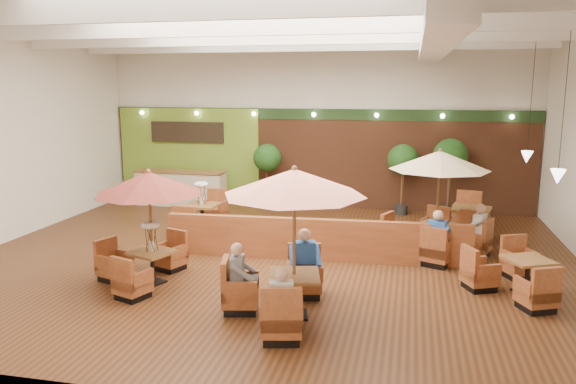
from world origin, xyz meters
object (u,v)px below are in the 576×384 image
(table_1, at_px, (291,209))
(diner_3, at_px, (438,232))
(diner_2, at_px, (240,271))
(diner_4, at_px, (477,225))
(table_0, at_px, (147,202))
(topiary_1, at_px, (403,162))
(diner_0, at_px, (281,296))
(service_counter, at_px, (181,188))
(booth_divider, at_px, (315,239))
(topiary_0, at_px, (267,160))
(diner_1, at_px, (305,257))
(table_5, at_px, (470,224))
(table_2, at_px, (438,182))
(table_3, at_px, (202,214))
(table_4, at_px, (513,276))
(topiary_2, at_px, (450,159))

(table_1, height_order, diner_3, table_1)
(diner_2, distance_m, diner_4, 6.22)
(table_0, xyz_separation_m, table_1, (3.14, -1.01, 0.22))
(topiary_1, bearing_deg, diner_0, -99.99)
(service_counter, height_order, diner_3, diner_3)
(booth_divider, bearing_deg, diner_0, -90.57)
(service_counter, distance_m, topiary_0, 3.12)
(diner_1, distance_m, diner_4, 4.84)
(table_5, relative_size, diner_4, 3.59)
(table_2, bearing_deg, topiary_1, 125.70)
(table_1, xyz_separation_m, topiary_0, (-2.59, 8.43, -0.34))
(diner_1, xyz_separation_m, diner_2, (-0.97, -0.97, -0.02))
(service_counter, relative_size, table_0, 1.23)
(diner_2, bearing_deg, table_2, 129.71)
(service_counter, relative_size, topiary_1, 1.36)
(diner_0, height_order, diner_3, diner_3)
(topiary_0, bearing_deg, service_counter, -176.12)
(topiary_1, bearing_deg, table_0, -123.23)
(table_3, height_order, table_4, table_3)
(table_1, relative_size, table_5, 0.93)
(diner_2, bearing_deg, diner_1, 123.73)
(table_0, xyz_separation_m, table_4, (7.14, 1.05, -1.37))
(table_3, bearing_deg, diner_0, -54.83)
(topiary_1, distance_m, diner_0, 9.59)
(table_2, relative_size, table_4, 1.05)
(booth_divider, bearing_deg, table_4, -19.26)
(table_2, bearing_deg, table_0, -126.47)
(service_counter, xyz_separation_m, topiary_1, (7.27, 0.20, 1.06))
(service_counter, height_order, diner_0, diner_0)
(service_counter, height_order, booth_divider, service_counter)
(topiary_0, relative_size, diner_0, 2.77)
(table_1, relative_size, diner_0, 3.54)
(table_4, xyz_separation_m, diner_2, (-4.91, -2.06, 0.43))
(table_5, bearing_deg, table_4, -69.67)
(topiary_2, bearing_deg, diner_1, -112.30)
(table_1, distance_m, table_4, 4.77)
(topiary_0, relative_size, diner_3, 2.56)
(table_4, bearing_deg, diner_2, 178.19)
(service_counter, height_order, topiary_0, topiary_0)
(table_3, xyz_separation_m, table_4, (7.60, -3.07, -0.17))
(booth_divider, distance_m, table_0, 3.96)
(diner_2, relative_size, diner_3, 0.97)
(service_counter, relative_size, table_2, 1.13)
(booth_divider, relative_size, table_1, 2.59)
(diner_2, bearing_deg, topiary_0, -179.97)
(topiary_2, bearing_deg, table_2, -97.10)
(booth_divider, relative_size, topiary_0, 3.32)
(table_3, xyz_separation_m, topiary_1, (5.32, 3.30, 1.15))
(diner_1, distance_m, diner_3, 3.53)
(table_0, distance_m, table_2, 6.66)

